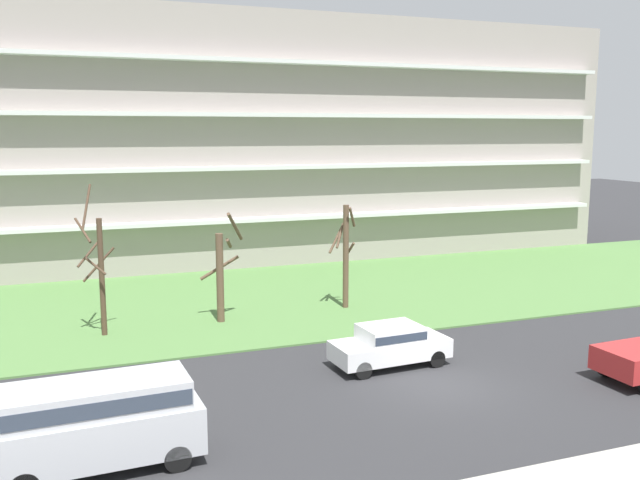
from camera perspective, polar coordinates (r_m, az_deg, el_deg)
ground at (r=24.55m, az=10.12°, el=-11.88°), size 160.00×160.00×0.00m
grass_lawn_strip at (r=36.72m, az=-1.06°, el=-4.59°), size 80.00×16.00×0.08m
apartment_building at (r=49.45m, az=-6.68°, el=8.25°), size 51.35×13.65×16.10m
tree_far_left at (r=30.42m, az=-17.88°, el=-2.31°), size 1.63×1.96×6.50m
tree_left at (r=31.46m, az=-8.18°, el=-2.68°), size 1.90×2.27×5.21m
tree_center at (r=33.57m, az=2.12°, el=-1.14°), size 1.36×1.36×5.17m
sedan_white_near_left at (r=25.98m, az=5.85°, el=-8.56°), size 4.50×2.06×1.57m
van_silver_center_right at (r=19.12m, az=-17.91°, el=-13.92°), size 5.28×2.23×2.36m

